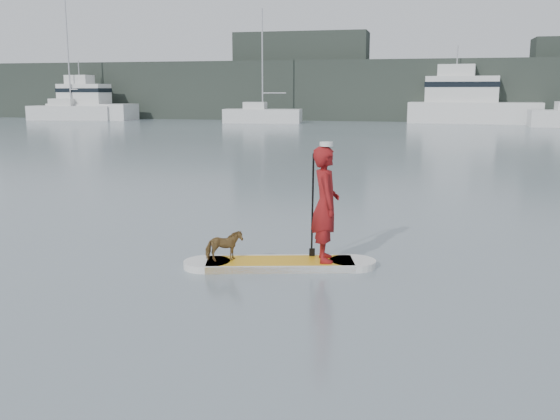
% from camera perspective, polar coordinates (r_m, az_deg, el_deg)
% --- Properties ---
extents(ground, '(140.00, 140.00, 0.00)m').
position_cam_1_polar(ground, '(13.28, -2.21, -2.10)').
color(ground, slate).
rests_on(ground, ground).
extents(paddleboard, '(3.22, 1.42, 0.12)m').
position_cam_1_polar(paddleboard, '(10.71, 0.00, -4.95)').
color(paddleboard, gold).
rests_on(paddleboard, ground).
extents(paddler, '(0.65, 0.81, 1.95)m').
position_cam_1_polar(paddler, '(10.52, 4.18, 0.53)').
color(paddler, maroon).
rests_on(paddler, paddleboard).
extents(white_cap, '(0.22, 0.22, 0.07)m').
position_cam_1_polar(white_cap, '(10.38, 4.26, 6.03)').
color(white_cap, silver).
rests_on(white_cap, paddler).
extents(dog, '(0.68, 0.55, 0.52)m').
position_cam_1_polar(dog, '(10.65, -5.14, -3.29)').
color(dog, brown).
rests_on(dog, paddleboard).
extents(paddle, '(0.11, 0.30, 2.00)m').
position_cam_1_polar(paddle, '(10.83, 2.98, -0.77)').
color(paddle, black).
rests_on(paddle, ground).
extents(sailboat_a, '(8.85, 3.94, 12.41)m').
position_cam_1_polar(sailboat_a, '(68.57, -18.57, 8.53)').
color(sailboat_a, silver).
rests_on(sailboat_a, ground).
extents(sailboat_c, '(7.38, 2.97, 10.35)m').
position_cam_1_polar(sailboat_c, '(59.20, -1.66, 8.70)').
color(sailboat_c, silver).
rests_on(sailboat_c, ground).
extents(motor_yacht_a, '(12.14, 4.77, 7.10)m').
position_cam_1_polar(motor_yacht_a, '(61.42, 16.88, 9.47)').
color(motor_yacht_a, silver).
rests_on(motor_yacht_a, ground).
extents(motor_yacht_b, '(9.35, 3.68, 6.05)m').
position_cam_1_polar(motor_yacht_b, '(69.02, -17.09, 9.32)').
color(motor_yacht_b, silver).
rests_on(motor_yacht_b, ground).
extents(shore_mass, '(90.00, 6.00, 6.00)m').
position_cam_1_polar(shore_mass, '(65.56, 10.51, 10.69)').
color(shore_mass, black).
rests_on(shore_mass, ground).
extents(shore_building_west, '(14.00, 4.00, 9.00)m').
position_cam_1_polar(shore_building_west, '(67.84, 1.95, 12.13)').
color(shore_building_west, black).
rests_on(shore_building_west, ground).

